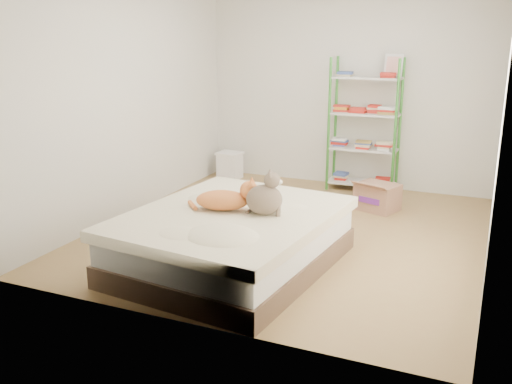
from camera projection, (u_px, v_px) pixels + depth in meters
The scene contains 7 objects.
room at pixel (293, 107), 5.58m from camera, with size 3.81×4.21×2.61m.
bed at pixel (232, 240), 5.00m from camera, with size 1.79×2.14×0.51m.
orange_cat at pixel (222, 198), 4.97m from camera, with size 0.55×0.30×0.22m, color #E7994C, non-canonical shape.
grey_cat at pixel (264, 193), 4.82m from camera, with size 0.28×0.33×0.38m, color #756954, non-canonical shape.
shelf_unit at pixel (365, 127), 7.25m from camera, with size 0.88×0.36×1.74m.
cardboard_box at pixel (377, 197), 6.61m from camera, with size 0.54×0.55×0.36m.
white_bin at pixel (230, 165), 8.02m from camera, with size 0.34×0.30×0.37m.
Camera 1 is at (1.88, -5.28, 2.03)m, focal length 40.00 mm.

